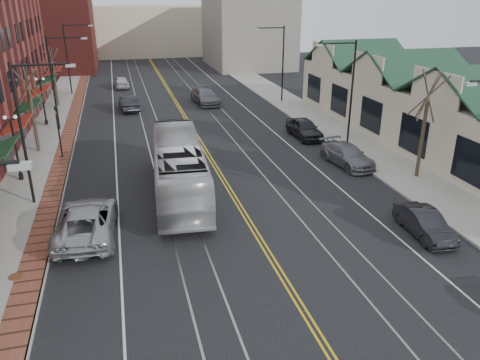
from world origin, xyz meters
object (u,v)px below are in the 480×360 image
parked_car_b (424,223)px  parked_car_c (347,155)px  parked_suv (86,221)px  parked_car_d (304,128)px  transit_bus (179,167)px

parked_car_b → parked_car_c: parked_car_c is taller
parked_suv → parked_car_d: 21.65m
parked_suv → parked_car_c: size_ratio=1.22×
parked_suv → parked_car_d: size_ratio=1.30×
parked_car_c → parked_suv: bearing=-167.7°
parked_car_c → parked_car_d: size_ratio=1.06×
parked_car_c → parked_car_d: bearing=86.1°
parked_suv → parked_car_c: parked_suv is taller
parked_car_d → transit_bus: bearing=-144.3°
transit_bus → parked_car_b: (11.25, -8.47, -1.04)m
parked_suv → parked_car_b: (16.51, -4.25, -0.19)m
parked_car_b → parked_suv: bearing=169.2°
parked_car_b → parked_car_c: (0.99, 10.48, 0.06)m
parked_car_b → parked_car_d: (0.58, 17.54, 0.14)m
parked_car_c → parked_car_b: bearing=-102.7°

